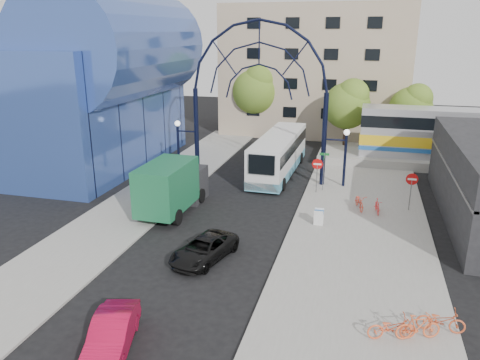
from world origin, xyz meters
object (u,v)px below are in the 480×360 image
(stop_sign, at_px, (317,167))
(bike_far_c, at_px, (392,327))
(sandwich_board, at_px, (319,215))
(tree_north_c, at_px, (412,106))
(green_truck, at_px, (173,186))
(tree_north_b, at_px, (257,88))
(bike_near_b, at_px, (377,206))
(street_name_sign, at_px, (324,163))
(gateway_arch, at_px, (259,69))
(bike_near_a, at_px, (359,202))
(tree_north_a, at_px, (348,103))
(bike_far_a, at_px, (441,320))
(black_suv, at_px, (204,249))
(do_not_enter_sign, at_px, (412,183))
(bike_far_b, at_px, (418,327))
(city_bus, at_px, (279,153))
(red_sedan, at_px, (112,334))

(stop_sign, xyz_separation_m, bike_far_c, (4.60, -16.24, -1.39))
(sandwich_board, height_order, bike_far_c, sandwich_board)
(tree_north_c, distance_m, green_truck, 27.06)
(tree_north_b, height_order, bike_near_b, tree_north_b)
(street_name_sign, distance_m, tree_north_c, 16.95)
(gateway_arch, relative_size, bike_near_a, 7.13)
(bike_near_a, relative_size, bike_far_c, 1.03)
(tree_north_a, bearing_deg, bike_far_a, -80.04)
(stop_sign, bearing_deg, sandwich_board, -82.43)
(tree_north_a, relative_size, tree_north_c, 1.08)
(tree_north_a, distance_m, black_suv, 26.65)
(do_not_enter_sign, height_order, bike_far_b, do_not_enter_sign)
(gateway_arch, relative_size, bike_far_b, 7.80)
(green_truck, relative_size, bike_near_a, 3.56)
(do_not_enter_sign, distance_m, sandwich_board, 6.85)
(stop_sign, distance_m, bike_near_a, 4.27)
(stop_sign, bearing_deg, bike_far_a, -67.09)
(city_bus, relative_size, green_truck, 1.72)
(green_truck, bearing_deg, tree_north_c, 54.68)
(sandwich_board, bearing_deg, tree_north_c, 73.45)
(stop_sign, distance_m, bike_far_a, 16.62)
(stop_sign, xyz_separation_m, city_bus, (-3.59, 4.37, -0.32))
(do_not_enter_sign, height_order, tree_north_a, tree_north_a)
(green_truck, xyz_separation_m, bike_near_a, (11.69, 3.18, -1.08))
(sandwich_board, relative_size, city_bus, 0.08)
(tree_north_b, bearing_deg, tree_north_c, -7.12)
(black_suv, relative_size, bike_far_c, 2.31)
(tree_north_c, relative_size, red_sedan, 1.65)
(green_truck, bearing_deg, street_name_sign, 36.31)
(bike_near_a, bearing_deg, tree_north_a, 81.79)
(tree_north_b, relative_size, bike_far_b, 4.57)
(stop_sign, distance_m, do_not_enter_sign, 6.51)
(red_sedan, distance_m, bike_near_a, 18.77)
(bike_near_a, bearing_deg, black_suv, -143.45)
(city_bus, xyz_separation_m, bike_near_a, (6.67, -6.98, -1.05))
(gateway_arch, bearing_deg, stop_sign, -22.63)
(tree_north_b, height_order, bike_far_b, tree_north_b)
(tree_north_b, bearing_deg, do_not_enter_sign, -53.26)
(stop_sign, relative_size, bike_far_c, 1.35)
(tree_north_b, relative_size, city_bus, 0.68)
(red_sedan, relative_size, bike_near_a, 2.06)
(tree_north_a, height_order, black_suv, tree_north_a)
(tree_north_b, distance_m, bike_far_a, 36.76)
(gateway_arch, bearing_deg, tree_north_b, 103.68)
(black_suv, bearing_deg, tree_north_b, 113.23)
(sandwich_board, xyz_separation_m, bike_far_a, (5.65, -9.23, -0.15))
(stop_sign, relative_size, street_name_sign, 0.89)
(street_name_sign, bearing_deg, stop_sign, -123.64)
(sandwich_board, bearing_deg, bike_far_c, -69.61)
(bike_near_b, relative_size, bike_far_a, 0.83)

